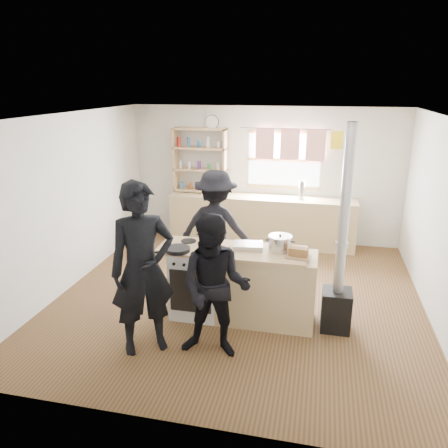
{
  "coord_description": "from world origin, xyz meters",
  "views": [
    {
      "loc": [
        1.01,
        -5.49,
        2.89
      ],
      "look_at": [
        -0.2,
        -0.1,
        1.1
      ],
      "focal_mm": 35.0,
      "sensor_mm": 36.0,
      "label": 1
    }
  ],
  "objects_px": {
    "thermos": "(302,191)",
    "stockpot_stove": "(208,237)",
    "person_near_left": "(143,269)",
    "stockpot_counter": "(280,243)",
    "bread_board": "(298,253)",
    "person_far": "(216,228)",
    "person_near_right": "(215,288)",
    "roast_tray": "(248,245)",
    "skillet_greens": "(178,249)",
    "flue_heater": "(339,280)",
    "cooking_island": "(242,284)"
  },
  "relations": [
    {
      "from": "bread_board",
      "to": "person_far",
      "type": "bearing_deg",
      "value": 140.03
    },
    {
      "from": "thermos",
      "to": "stockpot_stove",
      "type": "relative_size",
      "value": 1.29
    },
    {
      "from": "stockpot_counter",
      "to": "person_near_left",
      "type": "distance_m",
      "value": 1.7
    },
    {
      "from": "stockpot_stove",
      "to": "person_near_left",
      "type": "height_order",
      "value": "person_near_left"
    },
    {
      "from": "roast_tray",
      "to": "thermos",
      "type": "bearing_deg",
      "value": 79.21
    },
    {
      "from": "roast_tray",
      "to": "person_far",
      "type": "bearing_deg",
      "value": 125.27
    },
    {
      "from": "skillet_greens",
      "to": "bread_board",
      "type": "distance_m",
      "value": 1.45
    },
    {
      "from": "stockpot_counter",
      "to": "person_near_left",
      "type": "relative_size",
      "value": 0.15
    },
    {
      "from": "thermos",
      "to": "skillet_greens",
      "type": "distance_m",
      "value": 3.27
    },
    {
      "from": "thermos",
      "to": "flue_heater",
      "type": "bearing_deg",
      "value": -77.82
    },
    {
      "from": "stockpot_counter",
      "to": "bread_board",
      "type": "relative_size",
      "value": 0.96
    },
    {
      "from": "bread_board",
      "to": "thermos",
      "type": "bearing_deg",
      "value": 92.32
    },
    {
      "from": "stockpot_counter",
      "to": "person_near_right",
      "type": "relative_size",
      "value": 0.18
    },
    {
      "from": "skillet_greens",
      "to": "person_near_right",
      "type": "height_order",
      "value": "person_near_right"
    },
    {
      "from": "bread_board",
      "to": "person_near_left",
      "type": "distance_m",
      "value": 1.81
    },
    {
      "from": "bread_board",
      "to": "person_near_right",
      "type": "distance_m",
      "value": 1.13
    },
    {
      "from": "thermos",
      "to": "flue_heater",
      "type": "relative_size",
      "value": 0.13
    },
    {
      "from": "stockpot_stove",
      "to": "person_far",
      "type": "xyz_separation_m",
      "value": [
        -0.1,
        0.83,
        -0.16
      ]
    },
    {
      "from": "cooking_island",
      "to": "skillet_greens",
      "type": "bearing_deg",
      "value": -164.01
    },
    {
      "from": "roast_tray",
      "to": "stockpot_counter",
      "type": "xyz_separation_m",
      "value": [
        0.39,
        0.0,
        0.06
      ]
    },
    {
      "from": "person_near_left",
      "to": "person_far",
      "type": "xyz_separation_m",
      "value": [
        0.36,
        1.86,
        -0.11
      ]
    },
    {
      "from": "skillet_greens",
      "to": "thermos",
      "type": "bearing_deg",
      "value": 66.02
    },
    {
      "from": "person_near_right",
      "to": "person_far",
      "type": "xyz_separation_m",
      "value": [
        -0.42,
        1.8,
        0.05
      ]
    },
    {
      "from": "skillet_greens",
      "to": "person_near_right",
      "type": "xyz_separation_m",
      "value": [
        0.62,
        -0.62,
        -0.15
      ]
    },
    {
      "from": "bread_board",
      "to": "stockpot_counter",
      "type": "bearing_deg",
      "value": 144.05
    },
    {
      "from": "person_far",
      "to": "person_near_right",
      "type": "bearing_deg",
      "value": 108.24
    },
    {
      "from": "stockpot_stove",
      "to": "roast_tray",
      "type": "bearing_deg",
      "value": -5.67
    },
    {
      "from": "thermos",
      "to": "stockpot_stove",
      "type": "height_order",
      "value": "thermos"
    },
    {
      "from": "flue_heater",
      "to": "skillet_greens",
      "type": "bearing_deg",
      "value": -174.07
    },
    {
      "from": "roast_tray",
      "to": "person_near_left",
      "type": "distance_m",
      "value": 1.39
    },
    {
      "from": "person_far",
      "to": "skillet_greens",
      "type": "bearing_deg",
      "value": 85.67
    },
    {
      "from": "thermos",
      "to": "person_near_right",
      "type": "bearing_deg",
      "value": -101.15
    },
    {
      "from": "stockpot_stove",
      "to": "stockpot_counter",
      "type": "bearing_deg",
      "value": -3.14
    },
    {
      "from": "thermos",
      "to": "stockpot_counter",
      "type": "distance_m",
      "value": 2.69
    },
    {
      "from": "stockpot_counter",
      "to": "person_near_right",
      "type": "xyz_separation_m",
      "value": [
        -0.59,
        -0.92,
        -0.22
      ]
    },
    {
      "from": "stockpot_stove",
      "to": "flue_heater",
      "type": "bearing_deg",
      "value": -5.14
    },
    {
      "from": "roast_tray",
      "to": "bread_board",
      "type": "distance_m",
      "value": 0.65
    },
    {
      "from": "stockpot_counter",
      "to": "person_far",
      "type": "xyz_separation_m",
      "value": [
        -1.02,
        0.88,
        -0.17
      ]
    },
    {
      "from": "skillet_greens",
      "to": "stockpot_counter",
      "type": "xyz_separation_m",
      "value": [
        1.21,
        0.3,
        0.07
      ]
    },
    {
      "from": "skillet_greens",
      "to": "person_near_left",
      "type": "distance_m",
      "value": 0.71
    },
    {
      "from": "cooking_island",
      "to": "bread_board",
      "type": "height_order",
      "value": "bread_board"
    },
    {
      "from": "cooking_island",
      "to": "person_far",
      "type": "xyz_separation_m",
      "value": [
        -0.57,
        0.96,
        0.39
      ]
    },
    {
      "from": "stockpot_stove",
      "to": "cooking_island",
      "type": "bearing_deg",
      "value": -15.14
    },
    {
      "from": "flue_heater",
      "to": "person_near_right",
      "type": "relative_size",
      "value": 1.55
    },
    {
      "from": "stockpot_stove",
      "to": "person_far",
      "type": "distance_m",
      "value": 0.85
    },
    {
      "from": "thermos",
      "to": "flue_heater",
      "type": "distance_m",
      "value": 2.88
    },
    {
      "from": "person_near_right",
      "to": "flue_heater",
      "type": "bearing_deg",
      "value": 31.03
    },
    {
      "from": "stockpot_stove",
      "to": "bread_board",
      "type": "xyz_separation_m",
      "value": [
        1.15,
        -0.22,
        -0.04
      ]
    },
    {
      "from": "stockpot_stove",
      "to": "person_near_left",
      "type": "xyz_separation_m",
      "value": [
        -0.47,
        -1.03,
        -0.05
      ]
    },
    {
      "from": "stockpot_stove",
      "to": "person_far",
      "type": "relative_size",
      "value": 0.14
    }
  ]
}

